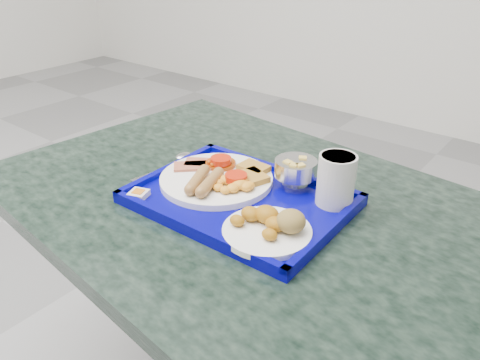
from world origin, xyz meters
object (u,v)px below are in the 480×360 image
object	(u,v)px
main_plate	(220,178)
bread_plate	(271,226)
fruit_bowl	(296,169)
juice_cup	(336,178)
table	(246,266)
tray	(240,200)

from	to	relation	value
main_plate	bread_plate	bearing A→B (deg)	-24.47
fruit_bowl	juice_cup	size ratio (longest dim) A/B	0.86
table	juice_cup	size ratio (longest dim) A/B	11.46
tray	fruit_bowl	world-z (taller)	fruit_bowl
bread_plate	juice_cup	xyz separation A→B (m)	(0.04, 0.17, 0.04)
tray	main_plate	distance (m)	0.08
table	juice_cup	xyz separation A→B (m)	(0.16, 0.07, 0.25)
table	bread_plate	size ratio (longest dim) A/B	7.38
main_plate	juice_cup	bearing A→B (deg)	18.52
tray	juice_cup	distance (m)	0.20
tray	juice_cup	size ratio (longest dim) A/B	4.13
fruit_bowl	main_plate	bearing A→B (deg)	-145.74
fruit_bowl	juice_cup	world-z (taller)	juice_cup
table	main_plate	xyz separation A→B (m)	(-0.07, -0.00, 0.20)
bread_plate	fruit_bowl	size ratio (longest dim) A/B	1.81
tray	table	bearing A→B (deg)	99.27
juice_cup	table	bearing A→B (deg)	-155.84
fruit_bowl	tray	bearing A→B (deg)	-118.17
main_plate	fruit_bowl	world-z (taller)	fruit_bowl
bread_plate	juice_cup	size ratio (longest dim) A/B	1.55
table	main_plate	world-z (taller)	main_plate
main_plate	juice_cup	xyz separation A→B (m)	(0.23, 0.08, 0.04)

